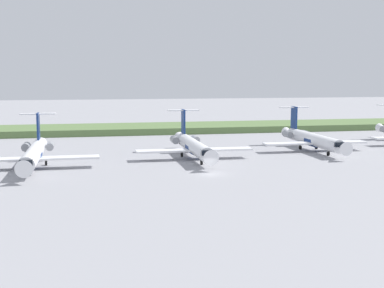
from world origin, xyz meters
name	(u,v)px	position (x,y,z in m)	size (l,w,h in m)	color
ground_plane	(179,149)	(0.00, 30.00, 0.00)	(500.00, 500.00, 0.00)	#939399
grass_berm	(157,128)	(0.00, 68.07, 0.91)	(320.00, 20.00, 1.82)	#597542
regional_jet_second	(34,153)	(-29.35, 12.27, 2.54)	(22.81, 31.00, 9.00)	white
regional_jet_third	(193,145)	(0.45, 17.21, 2.54)	(22.81, 31.00, 9.00)	white
regional_jet_fourth	(312,139)	(28.11, 22.71, 2.54)	(22.81, 31.00, 9.00)	white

